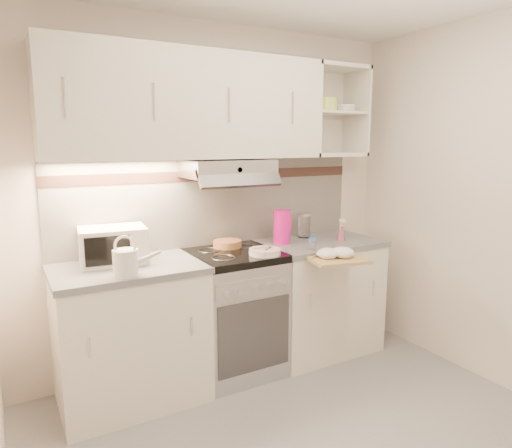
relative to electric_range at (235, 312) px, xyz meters
name	(u,v)px	position (x,y,z in m)	size (l,w,h in m)	color
room_shell	(295,149)	(0.00, -0.73, 1.18)	(3.04, 2.84, 2.52)	beige
base_cabinet_left	(131,336)	(-0.75, 0.00, -0.02)	(0.90, 0.60, 0.86)	silver
worktop_left	(127,269)	(-0.75, 0.00, 0.43)	(0.92, 0.62, 0.04)	slate
base_cabinet_right	(318,298)	(0.75, 0.00, -0.02)	(0.90, 0.60, 0.86)	silver
worktop_right	(319,243)	(0.75, 0.00, 0.43)	(0.92, 0.62, 0.04)	slate
electric_range	(235,312)	(0.00, 0.00, 0.00)	(0.60, 0.60, 0.90)	#B7B7BC
microwave	(113,245)	(-0.80, 0.12, 0.56)	(0.44, 0.35, 0.23)	silver
watering_can	(127,262)	(-0.80, -0.22, 0.54)	(0.27, 0.18, 0.24)	silver
plate_stack	(265,252)	(0.15, -0.18, 0.47)	(0.22, 0.22, 0.05)	silver
bread_loaf	(227,244)	(0.02, 0.15, 0.48)	(0.21, 0.21, 0.05)	#995C38
pink_pitcher	(282,227)	(0.44, 0.06, 0.58)	(0.14, 0.13, 0.26)	#DE0F88
glass_jar	(304,225)	(0.72, 0.16, 0.55)	(0.10, 0.10, 0.20)	white
spice_jar	(312,244)	(0.52, -0.22, 0.49)	(0.06, 0.06, 0.08)	silver
spray_bottle	(341,232)	(0.90, -0.08, 0.52)	(0.07, 0.07, 0.18)	pink
cutting_board	(335,259)	(0.57, -0.42, 0.42)	(0.38, 0.34, 0.02)	tan
dish_towel	(337,252)	(0.57, -0.43, 0.47)	(0.28, 0.23, 0.07)	white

